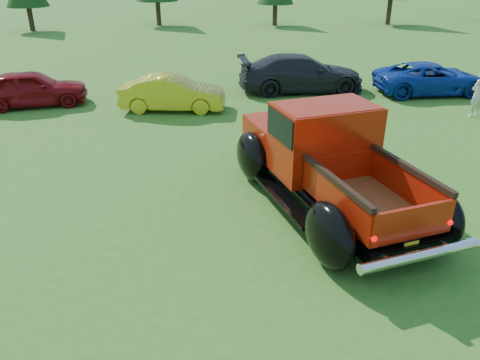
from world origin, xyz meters
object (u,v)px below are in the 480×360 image
Objects in this scene: show_car_yellow at (173,93)px; show_car_blue at (431,78)px; show_car_grey at (301,73)px; spectator at (478,94)px; pickup_truck at (322,156)px; show_car_red at (32,88)px.

show_car_yellow is 10.00m from show_car_blue.
spectator is (5.07, -3.87, 0.06)m from show_car_grey.
show_car_blue is (9.94, 1.09, 0.01)m from show_car_yellow.
pickup_truck is at bearing 17.03° from spectator.
spectator reaches higher than show_car_red.
show_car_grey is at bearing 79.83° from show_car_blue.
show_car_yellow is (-3.34, 7.03, -0.42)m from pickup_truck.
show_car_yellow is at bearing 102.18° from pickup_truck.
spectator is at bearing -128.34° from show_car_grey.
show_car_grey is 1.14× the size of show_car_blue.
show_car_grey is 5.03m from show_car_blue.
pickup_truck is at bearing -144.14° from show_car_red.
pickup_truck is 3.91× the size of spectator.
spectator is at bearing -176.84° from show_car_blue.
pickup_truck is at bearing -146.26° from show_car_yellow.
show_car_grey is (5.00, 2.03, 0.12)m from show_car_yellow.
spectator is at bearing 24.39° from pickup_truck.
show_car_grey reaches higher than show_car_yellow.
show_car_red is (-8.34, 8.11, -0.37)m from pickup_truck.
show_car_yellow is 0.83× the size of show_car_blue.
show_car_red is 1.04× the size of show_car_yellow.
show_car_blue is at bearing -101.78° from show_car_grey.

